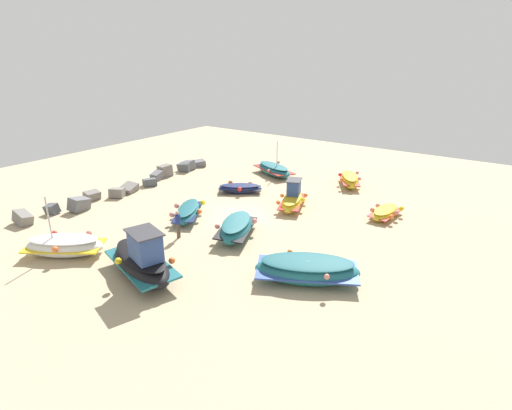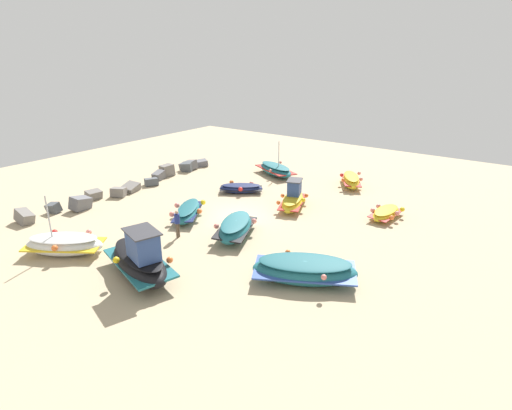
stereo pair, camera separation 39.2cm
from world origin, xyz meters
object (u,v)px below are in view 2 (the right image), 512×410
Objects in this scene: fishing_boat_7 at (236,228)px; fishing_boat_9 at (351,180)px; fishing_boat_6 at (275,170)px; fishing_boat_1 at (305,270)px; person_walking at (177,222)px; fishing_boat_5 at (386,213)px; fishing_boat_2 at (241,188)px; fishing_boat_3 at (140,260)px; fishing_boat_4 at (188,211)px; fishing_boat_0 at (293,199)px; fishing_boat_8 at (64,244)px.

fishing_boat_9 is at bearing -28.68° from fishing_boat_7.
fishing_boat_1 is at bearing 153.03° from fishing_boat_6.
fishing_boat_5 is at bearing -147.05° from person_walking.
fishing_boat_9 is at bearing 11.96° from fishing_boat_2.
fishing_boat_3 is 7.80m from fishing_boat_4.
person_walking reaches higher than fishing_boat_7.
fishing_boat_9 is (13.34, -1.39, -0.06)m from fishing_boat_7.
fishing_boat_0 is 1.35× the size of fishing_boat_5.
fishing_boat_2 is 8.22m from fishing_boat_7.
person_walking is at bearing -45.08° from fishing_boat_9.
fishing_boat_6 reaches higher than fishing_boat_9.
fishing_boat_5 is (1.50, -11.03, -0.02)m from fishing_boat_2.
person_walking is (-0.04, 8.61, 0.38)m from fishing_boat_1.
fishing_boat_9 is (0.95, -6.80, -0.00)m from fishing_boat_6.
fishing_boat_0 is at bearing 96.13° from fishing_boat_1.
fishing_boat_1 is 8.00m from fishing_boat_3.
fishing_boat_4 is at bearing -50.21° from fishing_boat_5.
fishing_boat_2 is 1.11× the size of fishing_boat_5.
fishing_boat_0 is 6.30m from fishing_boat_7.
fishing_boat_9 reaches higher than fishing_boat_2.
fishing_boat_8 is (-7.76, 1.68, 0.11)m from fishing_boat_4.
fishing_boat_7 reaches higher than fishing_boat_4.
fishing_boat_5 is at bearing -93.98° from fishing_boat_0.
fishing_boat_9 is (19.77, -2.18, -0.38)m from fishing_boat_3.
fishing_boat_5 is (1.86, -6.07, -0.25)m from fishing_boat_0.
fishing_boat_4 is (-6.19, -0.40, 0.08)m from fishing_boat_2.
fishing_boat_6 is at bearing -95.51° from person_walking.
fishing_boat_2 is 6.20m from fishing_boat_4.
fishing_boat_2 is 0.79× the size of fishing_boat_7.
fishing_boat_8 reaches higher than fishing_boat_3.
fishing_boat_4 is 2.42× the size of person_walking.
fishing_boat_1 is (-8.37, -5.77, -0.01)m from fishing_boat_0.
fishing_boat_7 is 2.59× the size of person_walking.
fishing_boat_1 reaches higher than fishing_boat_7.
fishing_boat_0 is 12.76m from fishing_boat_3.
person_walking is (4.32, 1.90, 0.10)m from fishing_boat_3.
fishing_boat_0 is 8.89m from person_walking.
fishing_boat_4 is 1.31× the size of fishing_boat_5.
fishing_boat_4 is at bearing -121.45° from fishing_boat_2.
fishing_boat_6 reaches higher than person_walking.
fishing_boat_4 is 14.12m from fishing_boat_9.
fishing_boat_5 is at bearing -27.44° from fishing_boat_2.
person_walking is (-2.58, -1.72, 0.53)m from fishing_boat_4.
fishing_boat_4 is at bearing 135.21° from fishing_boat_3.
fishing_boat_3 is at bearing -36.58° from fishing_boat_9.
fishing_boat_6 is at bearing -106.11° from fishing_boat_5.
fishing_boat_7 is at bearing 132.17° from fishing_boat_1.
fishing_boat_7 is at bearing 157.71° from fishing_boat_0.
fishing_boat_5 is (7.69, -10.63, -0.10)m from fishing_boat_4.
fishing_boat_3 is at bearing -175.49° from fishing_boat_1.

